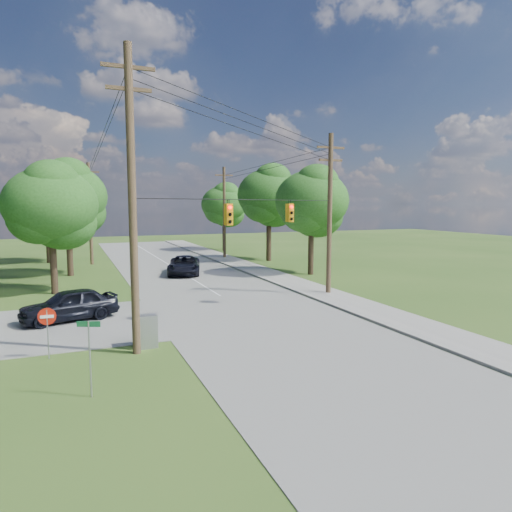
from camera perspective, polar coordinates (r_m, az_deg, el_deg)
name	(u,v)px	position (r m, az deg, el deg)	size (l,w,h in m)	color
ground	(247,343)	(20.08, -1.14, -10.81)	(140.00, 140.00, 0.00)	#2E4F1A
main_road	(248,313)	(25.27, -0.99, -7.14)	(10.00, 100.00, 0.03)	gray
sidewalk_east	(351,302)	(28.32, 11.82, -5.69)	(2.60, 100.00, 0.12)	#A09D96
pole_sw	(132,198)	(18.44, -15.22, 7.06)	(2.00, 0.32, 12.00)	brown
pole_ne	(330,212)	(30.33, 9.19, 5.47)	(2.00, 0.32, 10.50)	brown
pole_north_e	(224,212)	(50.43, -3.99, 5.54)	(2.00, 0.32, 10.00)	brown
pole_north_w	(90,213)	(47.94, -20.04, 5.11)	(2.00, 0.32, 10.00)	brown
power_lines	(205,155)	(30.77, -6.43, 12.40)	(13.93, 29.62, 4.93)	black
traffic_signals	(262,213)	(24.24, 0.71, 5.37)	(4.91, 3.27, 1.05)	orange
tree_w_near	(51,205)	(32.91, -24.29, 5.85)	(6.00, 6.00, 8.40)	#3D2C1E
tree_w_mid	(67,197)	(40.90, -22.54, 6.86)	(6.40, 6.40, 9.22)	#3D2C1E
tree_w_far	(46,201)	(50.94, -24.75, 6.23)	(6.00, 6.00, 8.73)	#3D2C1E
tree_e_near	(312,201)	(38.80, 6.96, 6.87)	(6.20, 6.20, 8.81)	#3D2C1E
tree_e_mid	(269,195)	(47.99, 1.63, 7.62)	(6.60, 6.60, 9.64)	#3D2C1E
tree_e_far	(224,204)	(58.84, -4.03, 6.44)	(5.80, 5.80, 8.32)	#3D2C1E
car_cross_dark	(69,305)	(25.37, -22.31, -5.64)	(1.93, 4.80, 1.63)	black
car_main_north	(184,265)	(39.26, -8.98, -1.13)	(2.58, 5.59, 1.55)	black
control_cabinet	(148,331)	(19.82, -13.41, -9.14)	(0.77, 0.55, 1.38)	gray
do_not_enter_sign	(47,321)	(19.44, -24.65, -7.43)	(0.67, 0.10, 2.02)	gray
street_name_sign	(90,348)	(15.18, -20.09, -10.78)	(0.68, 0.32, 2.43)	gray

